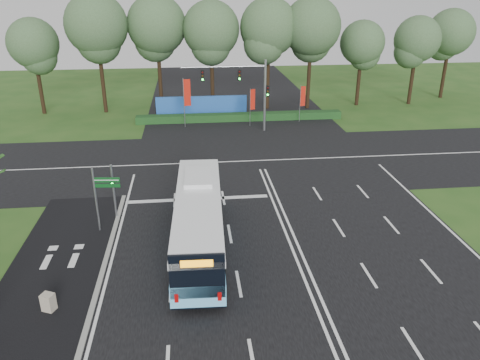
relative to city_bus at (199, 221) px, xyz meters
name	(u,v)px	position (x,y,z in m)	size (l,w,h in m)	color
ground	(285,231)	(5.09, 1.34, -1.71)	(120.00, 120.00, 0.00)	#264F1A
road_main	(285,231)	(5.09, 1.34, -1.69)	(20.00, 120.00, 0.04)	black
road_cross	(256,161)	(5.09, 13.34, -1.68)	(120.00, 14.00, 0.05)	black
bike_path	(55,272)	(-7.41, -1.66, -1.68)	(5.00, 18.00, 0.06)	black
kerb_strip	(103,269)	(-5.01, -1.66, -1.65)	(0.25, 18.00, 0.12)	gray
city_bus	(199,221)	(0.00, 0.00, 0.00)	(2.90, 11.89, 3.39)	#6DC9FD
pedestrian_signal	(113,190)	(-5.11, 4.22, 0.23)	(0.29, 0.42, 3.54)	gray
street_sign	(101,192)	(-5.53, 2.58, 0.81)	(1.55, 0.25, 3.99)	gray
utility_cabinet	(48,303)	(-6.89, -4.72, -1.26)	(0.54, 0.45, 0.89)	#ADA08C
banner_flag_left	(186,96)	(-0.53, 23.99, 1.54)	(0.73, 0.17, 5.01)	gray
banner_flag_mid	(252,101)	(6.09, 23.71, 0.86)	(0.55, 0.22, 3.90)	gray
banner_flag_right	(302,98)	(11.52, 24.70, 0.85)	(0.57, 0.12, 3.88)	gray
traffic_light_gantry	(247,85)	(5.30, 21.84, 2.96)	(8.41, 0.28, 7.00)	gray
hedge	(240,117)	(5.09, 25.84, -1.31)	(22.00, 1.20, 0.80)	#153A18
blue_hoarding	(202,106)	(1.09, 28.34, -0.61)	(10.00, 0.30, 2.20)	#1F53AA
eucalyptus_row	(245,31)	(6.33, 31.51, 7.05)	(54.32, 9.73, 12.95)	black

